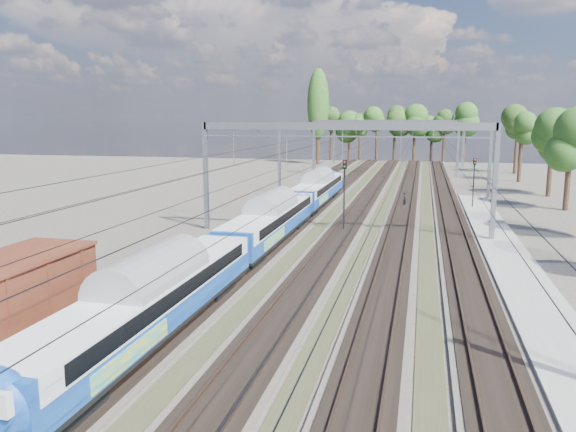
% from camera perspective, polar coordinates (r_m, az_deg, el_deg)
% --- Properties ---
extents(track_bed, '(21.00, 130.00, 0.34)m').
position_cam_1_polar(track_bed, '(60.11, 7.42, 1.02)').
color(track_bed, '#47423A').
rests_on(track_bed, ground).
extents(platform, '(3.00, 70.00, 0.30)m').
position_cam_1_polar(platform, '(35.77, 22.47, -5.73)').
color(platform, gray).
rests_on(platform, ground).
extents(catenary, '(25.65, 130.00, 9.00)m').
position_cam_1_polar(catenary, '(67.08, 8.54, 7.33)').
color(catenary, slate).
rests_on(catenary, ground).
extents(tree_belt, '(38.86, 100.16, 11.92)m').
position_cam_1_polar(tree_belt, '(107.49, 14.09, 9.03)').
color(tree_belt, black).
rests_on(tree_belt, ground).
extents(poplar, '(4.40, 4.40, 19.04)m').
position_cam_1_polar(poplar, '(113.99, 3.09, 11.23)').
color(poplar, black).
rests_on(poplar, ground).
extents(emu_train, '(2.68, 56.85, 3.92)m').
position_cam_1_polar(emu_train, '(41.01, -1.81, 0.06)').
color(emu_train, black).
rests_on(emu_train, ground).
extents(worker, '(0.39, 0.58, 1.55)m').
position_cam_1_polar(worker, '(61.02, 11.80, 1.67)').
color(worker, black).
rests_on(worker, ground).
extents(signal_near, '(0.41, 0.37, 5.94)m').
position_cam_1_polar(signal_near, '(46.50, 5.74, 3.00)').
color(signal_near, black).
rests_on(signal_near, ground).
extents(signal_far, '(0.35, 0.32, 5.27)m').
position_cam_1_polar(signal_far, '(60.64, 18.37, 3.76)').
color(signal_far, black).
rests_on(signal_far, ground).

